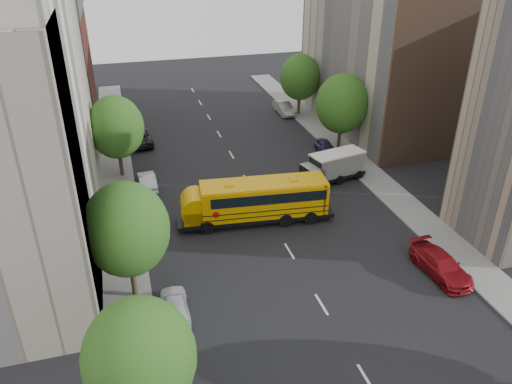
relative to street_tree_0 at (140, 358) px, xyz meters
name	(u,v)px	position (x,y,z in m)	size (l,w,h in m)	color
ground	(281,237)	(11.00, 14.00, -4.64)	(120.00, 120.00, 0.00)	black
sidewalk_left	(121,224)	(-0.50, 19.00, -4.58)	(3.00, 80.00, 0.12)	slate
sidewalk_right	(385,187)	(22.50, 19.00, -4.58)	(3.00, 80.00, 0.12)	slate
lane_markings	(247,180)	(11.00, 24.00, -4.64)	(0.15, 64.00, 0.01)	silver
building_left_cream	(3,105)	(-7.00, 20.00, 5.36)	(10.00, 26.00, 20.00)	beige
building_left_redbrick	(43,75)	(-7.00, 42.00, 1.86)	(10.00, 15.00, 13.00)	maroon
building_right_far	(380,48)	(29.00, 34.00, 4.36)	(10.00, 22.00, 18.00)	#BBAA91
building_right_sidewall	(439,72)	(29.00, 23.00, 4.36)	(10.10, 0.30, 18.00)	brown
street_tree_0	(140,358)	(0.00, 0.00, 0.00)	(4.80, 4.80, 7.41)	#38281C
street_tree_1	(126,229)	(0.00, 10.00, 0.31)	(5.12, 5.12, 7.90)	#38281C
street_tree_2	(116,127)	(0.00, 28.00, 0.19)	(4.99, 4.99, 7.71)	#38281C
street_tree_4	(342,104)	(22.00, 28.00, 0.43)	(5.25, 5.25, 8.10)	#38281C
street_tree_5	(300,77)	(22.00, 40.00, 0.06)	(4.86, 4.86, 7.51)	#38281C
school_bus	(253,200)	(9.65, 16.79, -2.72)	(12.43, 4.03, 3.44)	black
safari_truck	(333,166)	(18.54, 21.74, -3.23)	(6.56, 3.50, 2.67)	black
parked_car_0	(175,306)	(2.20, 7.56, -3.96)	(1.61, 4.00, 1.36)	silver
parked_car_1	(147,181)	(2.08, 24.77, -3.96)	(1.45, 4.15, 1.37)	silver
parked_car_2	(139,137)	(2.20, 35.70, -3.88)	(2.53, 5.48, 1.52)	black
parked_car_3	(441,265)	(19.80, 6.69, -3.90)	(2.08, 5.13, 1.49)	maroon
parked_car_4	(325,147)	(20.49, 27.90, -4.01)	(1.50, 3.73, 1.27)	#343257
parked_car_5	(284,108)	(20.32, 40.74, -3.89)	(1.59, 4.55, 1.50)	gray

